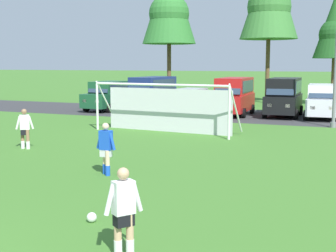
% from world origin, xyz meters
% --- Properties ---
extents(ground_plane, '(400.00, 400.00, 0.00)m').
position_xyz_m(ground_plane, '(0.00, 15.00, 0.00)').
color(ground_plane, '#3D7028').
extents(parking_lot_strip, '(52.00, 8.40, 0.01)m').
position_xyz_m(parking_lot_strip, '(0.00, 26.49, 0.00)').
color(parking_lot_strip, '#333335').
rests_on(parking_lot_strip, ground).
extents(soccer_ball, '(0.22, 0.22, 0.22)m').
position_xyz_m(soccer_ball, '(2.46, 3.95, 0.11)').
color(soccer_ball, white).
rests_on(soccer_ball, ground).
extents(soccer_goal, '(7.54, 2.49, 2.57)m').
position_xyz_m(soccer_goal, '(-1.43, 17.23, 1.29)').
color(soccer_goal, white).
rests_on(soccer_goal, ground).
extents(player_striker_near, '(0.56, 0.60, 1.64)m').
position_xyz_m(player_striker_near, '(4.00, 2.58, 0.82)').
color(player_striker_near, tan).
rests_on(player_striker_near, ground).
extents(player_midfield_center, '(0.66, 0.48, 1.64)m').
position_xyz_m(player_midfield_center, '(-4.87, 10.65, 0.82)').
color(player_midfield_center, '#936B4C').
rests_on(player_midfield_center, ground).
extents(player_defender_far, '(0.73, 0.32, 1.64)m').
position_xyz_m(player_defender_far, '(0.49, 7.96, 0.82)').
color(player_defender_far, beige).
rests_on(player_defender_far, ground).
extents(parked_car_slot_far_left, '(2.20, 4.63, 2.16)m').
position_xyz_m(parked_car_slot_far_left, '(-9.81, 25.94, 1.11)').
color(parked_car_slot_far_left, '#194C2D').
rests_on(parked_car_slot_far_left, ground).
extents(parked_car_slot_left, '(2.39, 4.90, 2.52)m').
position_xyz_m(parked_car_slot_left, '(-6.35, 26.29, 1.34)').
color(parked_car_slot_left, navy).
rests_on(parked_car_slot_left, ground).
extents(parked_car_slot_center_left, '(2.18, 4.28, 1.72)m').
position_xyz_m(parked_car_slot_center_left, '(-3.60, 26.95, 0.88)').
color(parked_car_slot_center_left, '#B2B2BC').
rests_on(parked_car_slot_center_left, ground).
extents(parked_car_slot_center, '(2.34, 4.87, 2.52)m').
position_xyz_m(parked_car_slot_center, '(-0.33, 26.43, 1.34)').
color(parked_car_slot_center, red).
rests_on(parked_car_slot_center, ground).
extents(parked_car_slot_center_right, '(2.32, 4.86, 2.52)m').
position_xyz_m(parked_car_slot_center_right, '(2.90, 26.95, 1.34)').
color(parked_car_slot_center_right, black).
rests_on(parked_car_slot_center_right, ground).
extents(parked_car_slot_right, '(2.38, 4.72, 2.16)m').
position_xyz_m(parked_car_slot_right, '(5.37, 26.69, 1.11)').
color(parked_car_slot_right, silver).
rests_on(parked_car_slot_right, ground).
extents(tree_left_edge, '(4.67, 4.67, 12.45)m').
position_xyz_m(tree_left_edge, '(-8.21, 33.89, 8.57)').
color(tree_left_edge, brown).
rests_on(tree_left_edge, ground).
extents(tree_center_back, '(3.52, 3.52, 9.38)m').
position_xyz_m(tree_center_back, '(5.31, 36.87, 6.44)').
color(tree_center_back, brown).
rests_on(tree_center_back, ground).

